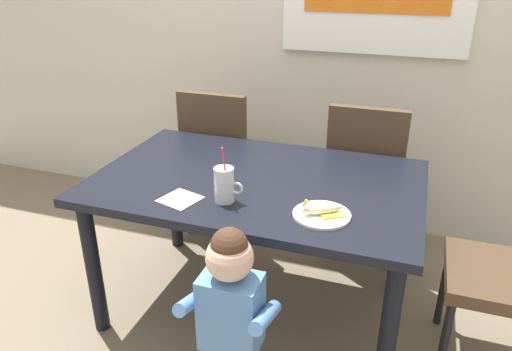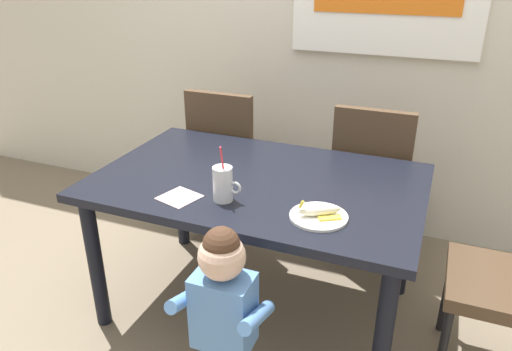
{
  "view_description": "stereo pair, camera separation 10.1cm",
  "coord_description": "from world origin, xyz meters",
  "px_view_note": "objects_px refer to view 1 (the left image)",
  "views": [
    {
      "loc": [
        0.65,
        -1.91,
        1.68
      ],
      "look_at": [
        0.03,
        -0.1,
        0.8
      ],
      "focal_mm": 33.86,
      "sensor_mm": 36.0,
      "label": 1
    },
    {
      "loc": [
        0.75,
        -1.88,
        1.68
      ],
      "look_at": [
        0.03,
        -0.1,
        0.8
      ],
      "focal_mm": 33.86,
      "sensor_mm": 36.0,
      "label": 2
    }
  ],
  "objects_px": {
    "dining_chair_left": "(221,155)",
    "toddler_standing": "(231,304)",
    "peeled_banana": "(323,209)",
    "paper_napkin": "(180,199)",
    "milk_cup": "(225,187)",
    "dining_table": "(257,196)",
    "snack_plate": "(322,215)",
    "dining_chair_right": "(365,173)"
  },
  "relations": [
    {
      "from": "paper_napkin",
      "to": "toddler_standing",
      "type": "bearing_deg",
      "value": -42.0
    },
    {
      "from": "toddler_standing",
      "to": "dining_chair_left",
      "type": "bearing_deg",
      "value": 114.27
    },
    {
      "from": "toddler_standing",
      "to": "milk_cup",
      "type": "xyz_separation_m",
      "value": [
        -0.17,
        0.37,
        0.28
      ]
    },
    {
      "from": "peeled_banana",
      "to": "paper_napkin",
      "type": "height_order",
      "value": "peeled_banana"
    },
    {
      "from": "paper_napkin",
      "to": "dining_chair_left",
      "type": "bearing_deg",
      "value": 103.26
    },
    {
      "from": "toddler_standing",
      "to": "paper_napkin",
      "type": "relative_size",
      "value": 5.59
    },
    {
      "from": "dining_chair_left",
      "to": "milk_cup",
      "type": "distance_m",
      "value": 1.04
    },
    {
      "from": "milk_cup",
      "to": "paper_napkin",
      "type": "distance_m",
      "value": 0.2
    },
    {
      "from": "toddler_standing",
      "to": "paper_napkin",
      "type": "distance_m",
      "value": 0.52
    },
    {
      "from": "peeled_banana",
      "to": "dining_table",
      "type": "bearing_deg",
      "value": 145.35
    },
    {
      "from": "peeled_banana",
      "to": "paper_napkin",
      "type": "relative_size",
      "value": 1.16
    },
    {
      "from": "dining_chair_right",
      "to": "snack_plate",
      "type": "height_order",
      "value": "dining_chair_right"
    },
    {
      "from": "snack_plate",
      "to": "dining_chair_right",
      "type": "bearing_deg",
      "value": 85.64
    },
    {
      "from": "peeled_banana",
      "to": "snack_plate",
      "type": "bearing_deg",
      "value": -147.7
    },
    {
      "from": "dining_chair_left",
      "to": "toddler_standing",
      "type": "xyz_separation_m",
      "value": [
        0.58,
        -1.28,
        -0.02
      ]
    },
    {
      "from": "dining_chair_left",
      "to": "toddler_standing",
      "type": "relative_size",
      "value": 1.15
    },
    {
      "from": "toddler_standing",
      "to": "dining_chair_right",
      "type": "bearing_deg",
      "value": 76.31
    },
    {
      "from": "dining_chair_left",
      "to": "paper_napkin",
      "type": "distance_m",
      "value": 1.01
    },
    {
      "from": "peeled_banana",
      "to": "paper_napkin",
      "type": "bearing_deg",
      "value": -174.52
    },
    {
      "from": "peeled_banana",
      "to": "dining_chair_right",
      "type": "bearing_deg",
      "value": 85.92
    },
    {
      "from": "peeled_banana",
      "to": "paper_napkin",
      "type": "xyz_separation_m",
      "value": [
        -0.6,
        -0.06,
        -0.03
      ]
    },
    {
      "from": "paper_napkin",
      "to": "milk_cup",
      "type": "bearing_deg",
      "value": 15.67
    },
    {
      "from": "paper_napkin",
      "to": "peeled_banana",
      "type": "bearing_deg",
      "value": 5.48
    },
    {
      "from": "dining_chair_left",
      "to": "dining_table",
      "type": "bearing_deg",
      "value": 125.23
    },
    {
      "from": "dining_chair_right",
      "to": "peeled_banana",
      "type": "relative_size",
      "value": 5.5
    },
    {
      "from": "milk_cup",
      "to": "snack_plate",
      "type": "distance_m",
      "value": 0.42
    },
    {
      "from": "dining_chair_left",
      "to": "toddler_standing",
      "type": "bearing_deg",
      "value": 114.27
    },
    {
      "from": "toddler_standing",
      "to": "peeled_banana",
      "type": "relative_size",
      "value": 4.8
    },
    {
      "from": "dining_table",
      "to": "snack_plate",
      "type": "distance_m",
      "value": 0.45
    },
    {
      "from": "snack_plate",
      "to": "paper_napkin",
      "type": "bearing_deg",
      "value": -174.77
    },
    {
      "from": "dining_table",
      "to": "snack_plate",
      "type": "bearing_deg",
      "value": -35.33
    },
    {
      "from": "snack_plate",
      "to": "peeled_banana",
      "type": "xyz_separation_m",
      "value": [
        0.0,
        0.0,
        0.03
      ]
    },
    {
      "from": "dining_chair_right",
      "to": "snack_plate",
      "type": "xyz_separation_m",
      "value": [
        -0.07,
        -0.92,
        0.2
      ]
    },
    {
      "from": "dining_chair_right",
      "to": "dining_chair_left",
      "type": "bearing_deg",
      "value": 0.53
    },
    {
      "from": "dining_chair_right",
      "to": "peeled_banana",
      "type": "bearing_deg",
      "value": 85.92
    },
    {
      "from": "milk_cup",
      "to": "dining_chair_left",
      "type": "bearing_deg",
      "value": 114.19
    },
    {
      "from": "dining_chair_right",
      "to": "paper_napkin",
      "type": "relative_size",
      "value": 6.4
    },
    {
      "from": "dining_table",
      "to": "snack_plate",
      "type": "xyz_separation_m",
      "value": [
        0.36,
        -0.25,
        0.1
      ]
    },
    {
      "from": "dining_chair_left",
      "to": "toddler_standing",
      "type": "distance_m",
      "value": 1.41
    },
    {
      "from": "dining_chair_right",
      "to": "snack_plate",
      "type": "relative_size",
      "value": 4.17
    },
    {
      "from": "milk_cup",
      "to": "snack_plate",
      "type": "height_order",
      "value": "milk_cup"
    },
    {
      "from": "milk_cup",
      "to": "snack_plate",
      "type": "bearing_deg",
      "value": 0.42
    }
  ]
}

